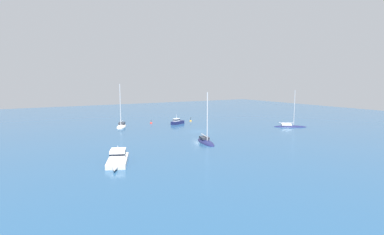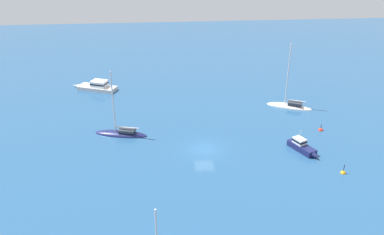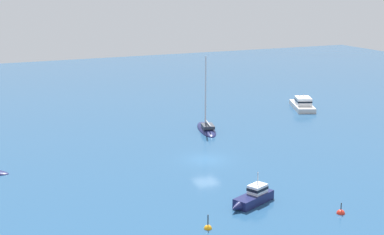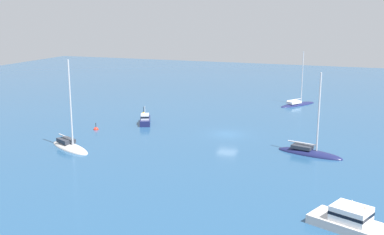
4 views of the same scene
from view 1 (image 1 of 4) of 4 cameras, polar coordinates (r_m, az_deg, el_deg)
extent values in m
plane|color=navy|center=(69.44, 1.16, -2.58)|extent=(167.54, 167.54, 0.00)
ellipsoid|color=#191E4C|center=(79.73, 17.62, -1.66)|extent=(6.10, 7.60, 0.76)
cube|color=white|center=(79.43, 16.97, -1.25)|extent=(2.47, 2.72, 0.39)
cylinder|color=silver|center=(79.38, 18.30, 1.70)|extent=(0.14, 0.14, 8.67)
cylinder|color=silver|center=(79.36, 16.95, -0.93)|extent=(2.13, 2.99, 0.12)
ellipsoid|color=silver|center=(78.23, -12.86, -1.67)|extent=(7.41, 5.10, 1.08)
cube|color=#2D333D|center=(78.98, -12.77, -1.03)|extent=(2.59, 2.25, 0.45)
cylinder|color=silver|center=(76.89, -13.05, 2.31)|extent=(0.18, 0.18, 9.94)
cylinder|color=silver|center=(78.95, -12.78, -0.68)|extent=(2.99, 1.61, 0.14)
ellipsoid|color=#191E4C|center=(57.39, 2.55, -4.63)|extent=(7.83, 3.85, 1.09)
cube|color=#2D333D|center=(58.09, 2.27, -3.75)|extent=(2.55, 1.93, 0.38)
cylinder|color=silver|center=(55.89, 2.83, 0.18)|extent=(0.19, 0.19, 8.77)
cylinder|color=silver|center=(58.05, 2.26, -3.31)|extent=(3.33, 1.01, 0.15)
cube|color=silver|center=(44.80, -13.48, -7.70)|extent=(7.42, 5.07, 0.69)
cone|color=silver|center=(40.66, -14.04, -9.23)|extent=(1.87, 1.31, 0.69)
cube|color=white|center=(45.07, -13.45, -6.42)|extent=(3.23, 2.92, 1.12)
cube|color=black|center=(45.06, -13.45, -6.35)|extent=(3.29, 2.97, 0.24)
cylinder|color=silver|center=(44.89, -13.48, -5.41)|extent=(0.08, 0.08, 0.51)
cylinder|color=white|center=(44.23, -13.07, -6.76)|extent=(0.32, 0.32, 0.98)
sphere|color=#9D816A|center=(44.09, -13.10, -6.00)|extent=(0.24, 0.24, 0.24)
cube|color=#191E4C|center=(80.91, -2.66, -0.93)|extent=(2.95, 4.29, 0.80)
cone|color=#191E4C|center=(82.89, -1.61, -0.74)|extent=(1.15, 1.26, 0.80)
cube|color=silver|center=(80.40, -2.89, -0.43)|extent=(1.67, 1.90, 0.74)
cube|color=black|center=(80.40, -2.89, -0.40)|extent=(1.72, 1.95, 0.24)
cylinder|color=silver|center=(80.29, -2.89, 0.23)|extent=(0.08, 0.08, 1.12)
sphere|color=red|center=(82.94, -7.51, -1.07)|extent=(0.69, 0.69, 0.69)
cylinder|color=black|center=(82.85, -7.52, -0.63)|extent=(0.08, 0.08, 0.58)
sphere|color=orange|center=(86.39, -0.24, -0.69)|extent=(0.62, 0.62, 0.62)
cylinder|color=black|center=(86.29, -0.24, -0.21)|extent=(0.08, 0.08, 0.84)
camera|label=2|loc=(97.46, 27.15, 14.55)|focal=36.96mm
camera|label=3|loc=(126.19, -1.83, 10.16)|focal=53.53mm
camera|label=4|loc=(47.19, -58.79, 8.93)|focal=44.29mm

